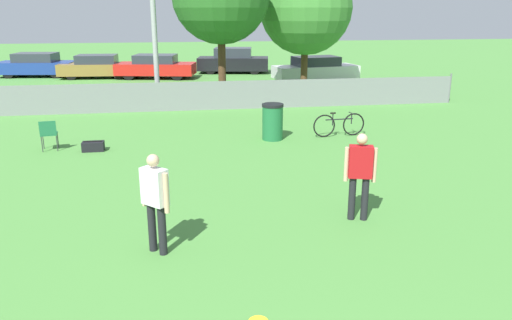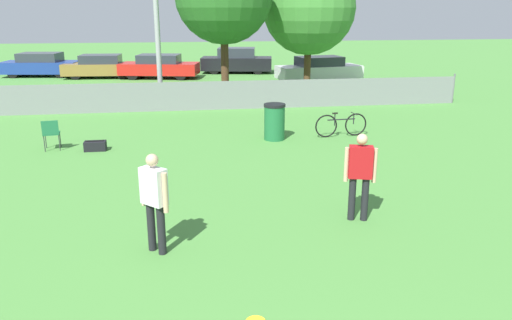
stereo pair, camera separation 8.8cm
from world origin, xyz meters
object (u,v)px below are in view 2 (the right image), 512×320
(parked_car_white, at_px, (319,69))
(trash_bin, at_px, (274,122))
(player_receiver_white, at_px, (154,197))
(parked_car_blue, at_px, (41,65))
(folding_chair_sideline, at_px, (51,132))
(gear_bag_sideline, at_px, (95,146))
(bicycle_sideline, at_px, (341,125))
(parked_car_dark, at_px, (237,61))
(tree_far_right, at_px, (309,8))
(player_thrower_red, at_px, (360,171))
(parked_car_tan, at_px, (101,67))
(parked_car_red, at_px, (159,66))

(parked_car_white, bearing_deg, trash_bin, -120.25)
(player_receiver_white, relative_size, parked_car_blue, 0.37)
(parked_car_blue, bearing_deg, parked_car_white, -8.76)
(folding_chair_sideline, bearing_deg, gear_bag_sideline, 160.56)
(trash_bin, bearing_deg, bicycle_sideline, 1.78)
(gear_bag_sideline, height_order, parked_car_dark, parked_car_dark)
(parked_car_dark, bearing_deg, trash_bin, -82.38)
(folding_chair_sideline, relative_size, gear_bag_sideline, 1.48)
(folding_chair_sideline, distance_m, parked_car_white, 16.38)
(trash_bin, bearing_deg, tree_far_right, 70.11)
(player_thrower_red, xyz_separation_m, folding_chair_sideline, (-6.73, 5.82, -0.44))
(parked_car_blue, bearing_deg, parked_car_tan, -11.09)
(parked_car_blue, distance_m, parked_car_dark, 11.38)
(player_thrower_red, relative_size, bicycle_sideline, 0.99)
(trash_bin, distance_m, gear_bag_sideline, 5.15)
(player_thrower_red, bearing_deg, gear_bag_sideline, 150.20)
(gear_bag_sideline, bearing_deg, parked_car_red, 85.35)
(player_receiver_white, relative_size, parked_car_white, 0.35)
(player_thrower_red, xyz_separation_m, bicycle_sideline, (1.64, 6.14, -0.58))
(tree_far_right, xyz_separation_m, parked_car_tan, (-10.34, 6.39, -3.17))
(folding_chair_sideline, distance_m, parked_car_blue, 17.23)
(parked_car_white, bearing_deg, tree_far_right, -123.85)
(player_receiver_white, bearing_deg, trash_bin, 109.97)
(player_receiver_white, xyz_separation_m, trash_bin, (3.17, 6.83, -0.40))
(trash_bin, height_order, parked_car_dark, parked_car_dark)
(gear_bag_sideline, relative_size, parked_car_red, 0.13)
(parked_car_red, distance_m, parked_car_dark, 4.94)
(parked_car_tan, height_order, parked_car_dark, parked_car_dark)
(parked_car_red, height_order, parked_car_white, parked_car_white)
(bicycle_sideline, height_order, parked_car_dark, parked_car_dark)
(folding_chair_sideline, bearing_deg, tree_far_right, -144.91)
(parked_car_tan, bearing_deg, parked_car_red, -8.07)
(parked_car_blue, relative_size, parked_car_white, 0.95)
(player_receiver_white, bearing_deg, parked_car_blue, 152.80)
(trash_bin, bearing_deg, parked_car_blue, 123.11)
(tree_far_right, bearing_deg, gear_bag_sideline, -131.75)
(parked_car_dark, bearing_deg, parked_car_tan, -161.40)
(parked_car_red, bearing_deg, bicycle_sideline, -55.94)
(folding_chair_sideline, bearing_deg, parked_car_dark, -121.39)
(folding_chair_sideline, relative_size, parked_car_red, 0.19)
(folding_chair_sideline, bearing_deg, parked_car_red, -107.88)
(parked_car_dark, bearing_deg, parked_car_red, -147.84)
(player_receiver_white, distance_m, parked_car_dark, 23.55)
(parked_car_white, bearing_deg, parked_car_tan, 155.45)
(gear_bag_sideline, relative_size, parked_car_white, 0.12)
(player_thrower_red, xyz_separation_m, parked_car_red, (-4.34, 20.61, -0.28))
(bicycle_sideline, bearing_deg, folding_chair_sideline, 177.72)
(tree_far_right, height_order, parked_car_white, tree_far_right)
(player_thrower_red, distance_m, parked_car_red, 21.07)
(gear_bag_sideline, bearing_deg, parked_car_white, 51.90)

